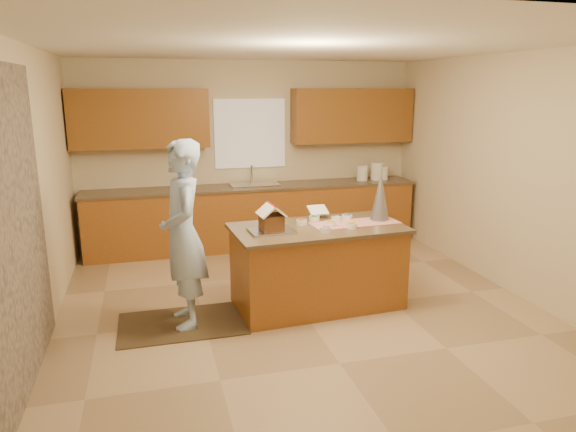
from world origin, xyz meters
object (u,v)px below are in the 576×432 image
at_px(island_base, 317,268).
at_px(boy, 183,235).
at_px(tinsel_tree, 380,196).
at_px(gingerbread_house, 271,220).

xyz_separation_m(island_base, boy, (-1.41, -0.11, 0.51)).
xyz_separation_m(island_base, tinsel_tree, (0.75, 0.10, 0.73)).
bearing_deg(gingerbread_house, island_base, 8.82).
distance_m(island_base, gingerbread_house, 0.79).
bearing_deg(island_base, boy, -178.98).
distance_m(island_base, tinsel_tree, 1.05).
bearing_deg(island_base, gingerbread_house, -174.81).
distance_m(island_base, boy, 1.50).
distance_m(tinsel_tree, gingerbread_house, 1.29).
distance_m(boy, gingerbread_house, 0.89).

